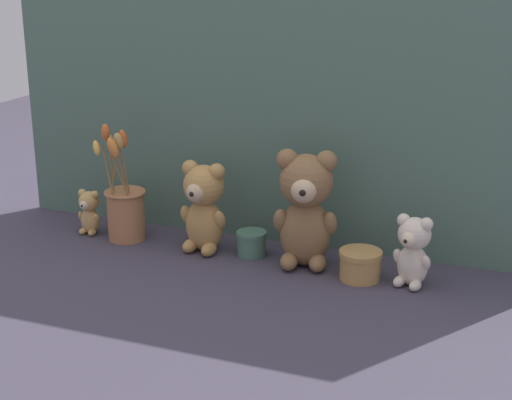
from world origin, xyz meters
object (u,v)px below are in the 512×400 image
at_px(teddy_bear_medium, 203,205).
at_px(decorative_tin_short, 252,243).
at_px(flower_vase, 125,207).
at_px(teddy_bear_small, 413,250).
at_px(decorative_tin_tall, 360,265).
at_px(teddy_bear_tiny, 89,211).
at_px(teddy_bear_large, 306,207).

distance_m(teddy_bear_medium, decorative_tin_short, 0.16).
bearing_deg(flower_vase, decorative_tin_short, 2.40).
height_order(teddy_bear_small, flower_vase, flower_vase).
distance_m(decorative_tin_tall, decorative_tin_short, 0.31).
xyz_separation_m(teddy_bear_tiny, decorative_tin_short, (0.48, 0.01, -0.03)).
relative_size(teddy_bear_large, teddy_bear_medium, 1.24).
relative_size(teddy_bear_tiny, flower_vase, 0.39).
bearing_deg(teddy_bear_tiny, teddy_bear_large, -0.20).
bearing_deg(teddy_bear_small, teddy_bear_tiny, 178.09).
xyz_separation_m(teddy_bear_large, teddy_bear_medium, (-0.28, -0.00, -0.03)).
bearing_deg(teddy_bear_large, decorative_tin_tall, -12.01).
relative_size(teddy_bear_medium, teddy_bear_small, 1.38).
bearing_deg(teddy_bear_tiny, teddy_bear_medium, -0.39).
relative_size(teddy_bear_small, decorative_tin_tall, 1.69).
bearing_deg(teddy_bear_medium, teddy_bear_small, -2.89).
distance_m(teddy_bear_tiny, decorative_tin_short, 0.48).
bearing_deg(teddy_bear_medium, flower_vase, 179.97).
bearing_deg(teddy_bear_tiny, flower_vase, -1.10).
xyz_separation_m(teddy_bear_large, flower_vase, (-0.52, 0.00, -0.06)).
height_order(teddy_bear_large, decorative_tin_short, teddy_bear_large).
bearing_deg(teddy_bear_large, teddy_bear_small, -5.84).
bearing_deg(decorative_tin_short, teddy_bear_small, -5.83).
bearing_deg(flower_vase, teddy_bear_tiny, 178.90).
bearing_deg(teddy_bear_large, teddy_bear_medium, -179.97).
distance_m(teddy_bear_small, decorative_tin_short, 0.43).
bearing_deg(decorative_tin_short, flower_vase, -177.60).
xyz_separation_m(teddy_bear_small, teddy_bear_tiny, (-0.91, 0.03, -0.03)).
height_order(teddy_bear_large, teddy_bear_small, teddy_bear_large).
xyz_separation_m(teddy_bear_small, decorative_tin_tall, (-0.12, -0.00, -0.06)).
distance_m(teddy_bear_medium, decorative_tin_tall, 0.44).
relative_size(teddy_bear_large, teddy_bear_tiny, 2.35).
xyz_separation_m(teddy_bear_large, teddy_bear_small, (0.27, -0.03, -0.06)).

